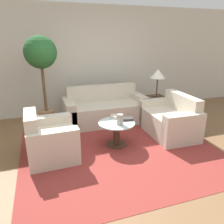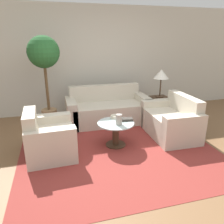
{
  "view_description": "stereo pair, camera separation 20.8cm",
  "coord_description": "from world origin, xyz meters",
  "px_view_note": "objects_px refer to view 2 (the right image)",
  "views": [
    {
      "loc": [
        -1.14,
        -2.78,
        1.84
      ],
      "look_at": [
        0.06,
        0.81,
        0.55
      ],
      "focal_mm": 35.0,
      "sensor_mm": 36.0,
      "label": 1
    },
    {
      "loc": [
        -0.94,
        -2.84,
        1.84
      ],
      "look_at": [
        0.06,
        0.81,
        0.55
      ],
      "focal_mm": 35.0,
      "sensor_mm": 36.0,
      "label": 2
    }
  ],
  "objects_px": {
    "loveseat": "(172,121)",
    "vase": "(119,120)",
    "bowl": "(115,117)",
    "sofa_main": "(107,110)",
    "table_lamp": "(161,75)",
    "armchair": "(48,139)",
    "book_stack": "(126,119)",
    "potted_plant": "(44,62)",
    "coffee_table": "(116,131)"
  },
  "relations": [
    {
      "from": "loveseat",
      "to": "vase",
      "type": "bearing_deg",
      "value": -76.61
    },
    {
      "from": "loveseat",
      "to": "bowl",
      "type": "relative_size",
      "value": 7.19
    },
    {
      "from": "sofa_main",
      "to": "table_lamp",
      "type": "height_order",
      "value": "table_lamp"
    },
    {
      "from": "loveseat",
      "to": "sofa_main",
      "type": "bearing_deg",
      "value": -133.73
    },
    {
      "from": "armchair",
      "to": "table_lamp",
      "type": "height_order",
      "value": "table_lamp"
    },
    {
      "from": "loveseat",
      "to": "vase",
      "type": "relative_size",
      "value": 6.66
    },
    {
      "from": "table_lamp",
      "to": "book_stack",
      "type": "relative_size",
      "value": 2.52
    },
    {
      "from": "sofa_main",
      "to": "vase",
      "type": "height_order",
      "value": "sofa_main"
    },
    {
      "from": "potted_plant",
      "to": "book_stack",
      "type": "distance_m",
      "value": 2.03
    },
    {
      "from": "book_stack",
      "to": "sofa_main",
      "type": "bearing_deg",
      "value": 101.46
    },
    {
      "from": "armchair",
      "to": "coffee_table",
      "type": "xyz_separation_m",
      "value": [
        1.16,
        0.04,
        0.0
      ]
    },
    {
      "from": "armchair",
      "to": "coffee_table",
      "type": "height_order",
      "value": "armchair"
    },
    {
      "from": "sofa_main",
      "to": "table_lamp",
      "type": "relative_size",
      "value": 2.84
    },
    {
      "from": "armchair",
      "to": "potted_plant",
      "type": "distance_m",
      "value": 1.72
    },
    {
      "from": "armchair",
      "to": "potted_plant",
      "type": "height_order",
      "value": "potted_plant"
    },
    {
      "from": "armchair",
      "to": "loveseat",
      "type": "bearing_deg",
      "value": -87.57
    },
    {
      "from": "table_lamp",
      "to": "bowl",
      "type": "xyz_separation_m",
      "value": [
        -1.34,
        -0.86,
        -0.58
      ]
    },
    {
      "from": "vase",
      "to": "bowl",
      "type": "relative_size",
      "value": 1.08
    },
    {
      "from": "potted_plant",
      "to": "table_lamp",
      "type": "bearing_deg",
      "value": -4.27
    },
    {
      "from": "coffee_table",
      "to": "bowl",
      "type": "distance_m",
      "value": 0.3
    },
    {
      "from": "sofa_main",
      "to": "potted_plant",
      "type": "relative_size",
      "value": 0.97
    },
    {
      "from": "bowl",
      "to": "book_stack",
      "type": "xyz_separation_m",
      "value": [
        0.15,
        -0.17,
        -0.0
      ]
    },
    {
      "from": "potted_plant",
      "to": "coffee_table",
      "type": "bearing_deg",
      "value": -48.37
    },
    {
      "from": "table_lamp",
      "to": "coffee_table",
      "type": "bearing_deg",
      "value": -142.03
    },
    {
      "from": "coffee_table",
      "to": "vase",
      "type": "xyz_separation_m",
      "value": [
        0.02,
        -0.11,
        0.25
      ]
    },
    {
      "from": "coffee_table",
      "to": "bowl",
      "type": "height_order",
      "value": "bowl"
    },
    {
      "from": "armchair",
      "to": "table_lamp",
      "type": "distance_m",
      "value": 2.9
    },
    {
      "from": "armchair",
      "to": "book_stack",
      "type": "relative_size",
      "value": 3.46
    },
    {
      "from": "potted_plant",
      "to": "vase",
      "type": "distance_m",
      "value": 1.99
    },
    {
      "from": "coffee_table",
      "to": "potted_plant",
      "type": "bearing_deg",
      "value": 131.63
    },
    {
      "from": "bowl",
      "to": "book_stack",
      "type": "distance_m",
      "value": 0.22
    },
    {
      "from": "coffee_table",
      "to": "bowl",
      "type": "relative_size",
      "value": 3.74
    },
    {
      "from": "book_stack",
      "to": "coffee_table",
      "type": "bearing_deg",
      "value": -154.65
    },
    {
      "from": "table_lamp",
      "to": "book_stack",
      "type": "height_order",
      "value": "table_lamp"
    },
    {
      "from": "armchair",
      "to": "loveseat",
      "type": "relative_size",
      "value": 0.71
    },
    {
      "from": "armchair",
      "to": "book_stack",
      "type": "xyz_separation_m",
      "value": [
        1.37,
        0.11,
        0.18
      ]
    },
    {
      "from": "armchair",
      "to": "bowl",
      "type": "relative_size",
      "value": 5.13
    },
    {
      "from": "sofa_main",
      "to": "book_stack",
      "type": "height_order",
      "value": "sofa_main"
    },
    {
      "from": "loveseat",
      "to": "potted_plant",
      "type": "relative_size",
      "value": 0.66
    },
    {
      "from": "potted_plant",
      "to": "sofa_main",
      "type": "bearing_deg",
      "value": -3.24
    },
    {
      "from": "table_lamp",
      "to": "bowl",
      "type": "height_order",
      "value": "table_lamp"
    },
    {
      "from": "armchair",
      "to": "table_lamp",
      "type": "xyz_separation_m",
      "value": [
        2.56,
        1.13,
        0.76
      ]
    },
    {
      "from": "sofa_main",
      "to": "bowl",
      "type": "height_order",
      "value": "sofa_main"
    },
    {
      "from": "sofa_main",
      "to": "book_stack",
      "type": "xyz_separation_m",
      "value": [
        0.06,
        -1.14,
        0.18
      ]
    },
    {
      "from": "coffee_table",
      "to": "loveseat",
      "type": "bearing_deg",
      "value": 6.78
    },
    {
      "from": "table_lamp",
      "to": "loveseat",
      "type": "bearing_deg",
      "value": -101.34
    },
    {
      "from": "potted_plant",
      "to": "armchair",
      "type": "bearing_deg",
      "value": -91.41
    },
    {
      "from": "coffee_table",
      "to": "vase",
      "type": "relative_size",
      "value": 3.47
    },
    {
      "from": "sofa_main",
      "to": "loveseat",
      "type": "relative_size",
      "value": 1.47
    },
    {
      "from": "coffee_table",
      "to": "table_lamp",
      "type": "distance_m",
      "value": 1.92
    }
  ]
}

